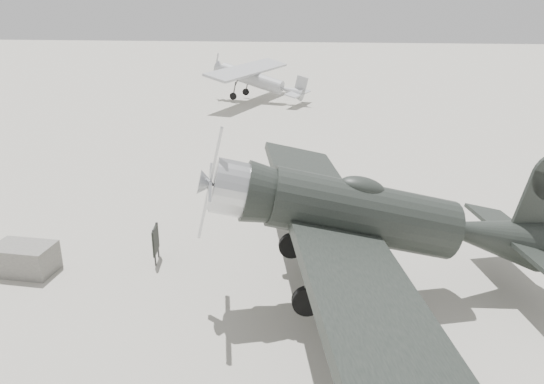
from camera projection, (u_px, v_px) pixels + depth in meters
The scene contains 5 objects.
ground at pixel (289, 238), 17.37m from camera, with size 160.00×160.00×0.00m, color #ACA899.
lowwing_monoplane at pixel (379, 218), 13.29m from camera, with size 9.47×13.14×4.22m.
highwing_monoplane at pixel (256, 76), 39.39m from camera, with size 7.56×10.49×2.99m.
equipment_block at pixel (24, 259), 15.11m from camera, with size 1.68×1.05×0.84m, color #605D59.
sign_board at pixel (156, 240), 15.64m from camera, with size 0.16×0.79×1.14m.
Camera 1 is at (1.06, -15.74, 7.44)m, focal length 35.00 mm.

